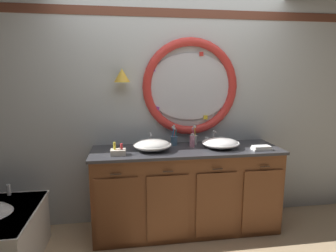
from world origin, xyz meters
TOP-DOWN VIEW (x-y plane):
  - ground_plane at (0.00, 0.00)m, footprint 14.00×14.00m
  - back_wall_assembly at (0.01, 0.58)m, footprint 6.40×0.26m
  - vanity_counter at (0.09, 0.26)m, footprint 1.99×0.62m
  - sink_basin_left at (-0.27, 0.24)m, footprint 0.39×0.39m
  - sink_basin_right at (0.46, 0.24)m, footprint 0.40×0.40m
  - faucet_set_left at (-0.27, 0.47)m, footprint 0.24×0.15m
  - faucet_set_right at (0.46, 0.47)m, footprint 0.21×0.12m
  - toothbrush_holder_left at (-0.01, 0.43)m, footprint 0.08×0.08m
  - toothbrush_holder_right at (0.22, 0.44)m, footprint 0.08×0.08m
  - soap_dispenser at (0.17, 0.33)m, footprint 0.06×0.06m
  - folded_hand_towel at (0.85, 0.09)m, footprint 0.20×0.11m
  - toiletry_basket at (-0.61, 0.12)m, footprint 0.15×0.10m

SIDE VIEW (x-z plane):
  - ground_plane at x=0.00m, z-range 0.00..0.00m
  - vanity_counter at x=0.09m, z-range 0.00..0.91m
  - folded_hand_towel at x=0.85m, z-range 0.91..0.95m
  - toiletry_basket at x=-0.61m, z-range 0.88..1.01m
  - sink_basin_right at x=0.46m, z-range 0.91..1.02m
  - faucet_set_right at x=0.46m, z-range 0.89..1.04m
  - faucet_set_left at x=-0.27m, z-range 0.90..1.04m
  - toothbrush_holder_right at x=0.22m, z-range 0.86..1.08m
  - sink_basin_left at x=-0.27m, z-range 0.91..1.03m
  - toothbrush_holder_left at x=-0.01m, z-range 0.86..1.08m
  - soap_dispenser at x=0.17m, z-range 0.90..1.05m
  - back_wall_assembly at x=0.01m, z-range 0.02..2.62m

